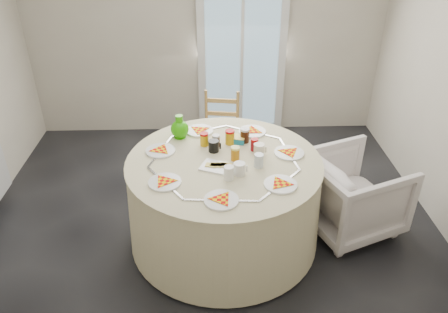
{
  "coord_description": "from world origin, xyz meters",
  "views": [
    {
      "loc": [
        0.02,
        -2.87,
        2.5
      ],
      "look_at": [
        0.13,
        -0.04,
        0.8
      ],
      "focal_mm": 35.0,
      "sensor_mm": 36.0,
      "label": 1
    }
  ],
  "objects_px": {
    "table": "(224,202)",
    "green_pitcher": "(180,126)",
    "wooden_chair": "(220,130)",
    "armchair": "(353,189)"
  },
  "relations": [
    {
      "from": "table",
      "to": "green_pitcher",
      "type": "bearing_deg",
      "value": 132.49
    },
    {
      "from": "wooden_chair",
      "to": "armchair",
      "type": "height_order",
      "value": "wooden_chair"
    },
    {
      "from": "wooden_chair",
      "to": "armchair",
      "type": "distance_m",
      "value": 1.45
    },
    {
      "from": "armchair",
      "to": "green_pitcher",
      "type": "xyz_separation_m",
      "value": [
        -1.44,
        0.26,
        0.48
      ]
    },
    {
      "from": "table",
      "to": "green_pitcher",
      "type": "distance_m",
      "value": 0.72
    },
    {
      "from": "wooden_chair",
      "to": "table",
      "type": "bearing_deg",
      "value": -81.44
    },
    {
      "from": "wooden_chair",
      "to": "green_pitcher",
      "type": "relative_size",
      "value": 4.32
    },
    {
      "from": "table",
      "to": "green_pitcher",
      "type": "height_order",
      "value": "green_pitcher"
    },
    {
      "from": "wooden_chair",
      "to": "armchair",
      "type": "bearing_deg",
      "value": -32.62
    },
    {
      "from": "wooden_chair",
      "to": "green_pitcher",
      "type": "distance_m",
      "value": 0.87
    }
  ]
}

